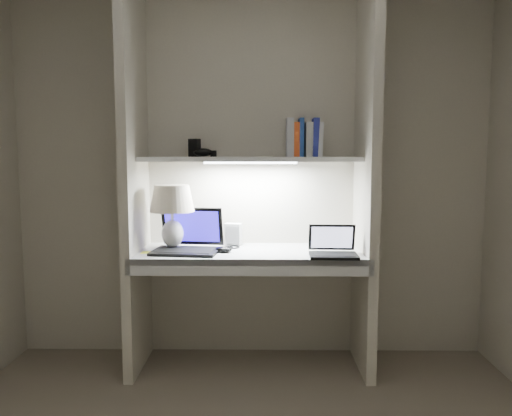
{
  "coord_description": "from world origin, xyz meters",
  "views": [
    {
      "loc": [
        0.08,
        -1.91,
        1.38
      ],
      "look_at": [
        0.04,
        1.05,
        1.06
      ],
      "focal_mm": 35.0,
      "sensor_mm": 36.0,
      "label": 1
    }
  ],
  "objects_px": {
    "laptop_main": "(188,242)",
    "laptop_netbook": "(333,249)",
    "table_lamp": "(172,206)",
    "speaker": "(233,234)",
    "book_row": "(304,139)"
  },
  "relations": [
    {
      "from": "laptop_netbook",
      "to": "table_lamp",
      "type": "bearing_deg",
      "value": 171.8
    },
    {
      "from": "table_lamp",
      "to": "laptop_netbook",
      "type": "height_order",
      "value": "table_lamp"
    },
    {
      "from": "table_lamp",
      "to": "laptop_main",
      "type": "distance_m",
      "value": 0.25
    },
    {
      "from": "laptop_netbook",
      "to": "speaker",
      "type": "height_order",
      "value": "laptop_netbook"
    },
    {
      "from": "table_lamp",
      "to": "laptop_main",
      "type": "relative_size",
      "value": 0.95
    },
    {
      "from": "speaker",
      "to": "book_row",
      "type": "height_order",
      "value": "book_row"
    },
    {
      "from": "laptop_netbook",
      "to": "speaker",
      "type": "bearing_deg",
      "value": 154.02
    },
    {
      "from": "laptop_main",
      "to": "laptop_netbook",
      "type": "relative_size",
      "value": 1.5
    },
    {
      "from": "laptop_main",
      "to": "book_row",
      "type": "distance_m",
      "value": 1.01
    },
    {
      "from": "speaker",
      "to": "book_row",
      "type": "bearing_deg",
      "value": 13.48
    },
    {
      "from": "laptop_main",
      "to": "laptop_netbook",
      "type": "bearing_deg",
      "value": -2.27
    },
    {
      "from": "laptop_netbook",
      "to": "speaker",
      "type": "xyz_separation_m",
      "value": [
        -0.62,
        0.33,
        0.03
      ]
    },
    {
      "from": "table_lamp",
      "to": "speaker",
      "type": "distance_m",
      "value": 0.46
    },
    {
      "from": "laptop_main",
      "to": "speaker",
      "type": "distance_m",
      "value": 0.34
    },
    {
      "from": "speaker",
      "to": "laptop_netbook",
      "type": "bearing_deg",
      "value": -15.81
    }
  ]
}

